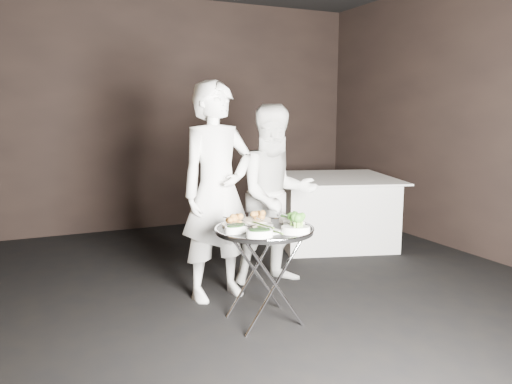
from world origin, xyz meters
name	(u,v)px	position (x,y,z in m)	size (l,w,h in m)	color
floor	(247,333)	(0.00, 0.00, -0.03)	(6.00, 7.00, 0.05)	black
wall_back	(140,115)	(0.00, 3.52, 1.50)	(6.00, 0.05, 3.00)	black
tray_stand	(264,271)	(0.18, 0.09, 0.39)	(0.47, 0.40, 0.69)	silver
serving_tray	(265,229)	(0.18, 0.09, 0.70)	(0.72, 0.72, 0.04)	black
potato_plate_a	(235,222)	(0.01, 0.24, 0.74)	(0.19, 0.19, 0.07)	beige
potato_plate_b	(257,217)	(0.21, 0.31, 0.74)	(0.22, 0.22, 0.08)	beige
greens_bowl	(287,218)	(0.42, 0.21, 0.74)	(0.12, 0.12, 0.07)	silver
asparagus_plate_a	(263,226)	(0.17, 0.09, 0.72)	(0.19, 0.13, 0.04)	silver
asparagus_plate_b	(270,231)	(0.14, -0.07, 0.73)	(0.20, 0.14, 0.04)	silver
spinach_bowl_a	(236,228)	(-0.06, 0.05, 0.74)	(0.21, 0.17, 0.07)	silver
spinach_bowl_b	(260,232)	(0.04, -0.13, 0.74)	(0.20, 0.15, 0.07)	silver
broccoli_bowl_a	(294,223)	(0.40, 0.05, 0.74)	(0.18, 0.15, 0.07)	silver
broccoli_bowl_b	(296,228)	(0.31, -0.14, 0.75)	(0.24, 0.21, 0.08)	silver
serving_utensils	(263,219)	(0.19, 0.16, 0.76)	(0.59, 0.42, 0.01)	silver
waiter_left	(217,191)	(0.04, 0.71, 0.89)	(0.65, 0.43, 1.79)	white
waiter_right	(276,195)	(0.64, 0.84, 0.80)	(0.78, 0.61, 1.60)	white
dining_table	(332,210)	(1.87, 1.83, 0.40)	(1.38, 1.38, 0.78)	silver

